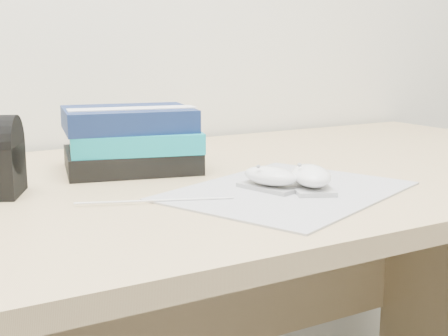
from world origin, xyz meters
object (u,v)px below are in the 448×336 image
book_stack (131,139)px  mouse_rear (270,178)px  mouse_front (311,178)px  desk (210,288)px

book_stack → mouse_rear: bearing=-64.9°
mouse_rear → mouse_front: (0.05, -0.04, 0.00)m
mouse_rear → book_stack: (-0.12, 0.26, 0.03)m
desk → mouse_front: 0.36m
mouse_front → book_stack: 0.34m
desk → mouse_rear: (-0.01, -0.21, 0.25)m
desk → mouse_front: size_ratio=13.50×
desk → mouse_front: (0.04, -0.25, 0.26)m
mouse_front → book_stack: size_ratio=0.44×
desk → book_stack: book_stack is taller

